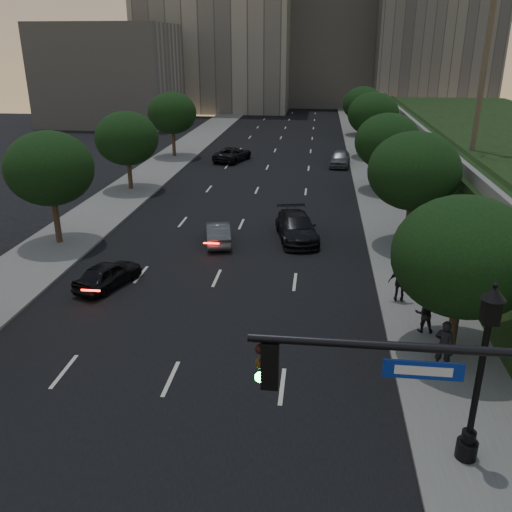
# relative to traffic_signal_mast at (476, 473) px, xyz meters

# --- Properties ---
(ground) EXTENTS (160.00, 160.00, 0.00)m
(ground) POSITION_rel_traffic_signal_mast_xyz_m (-8.12, 2.58, -3.67)
(ground) COLOR black
(ground) RESTS_ON ground
(road_surface) EXTENTS (16.00, 140.00, 0.02)m
(road_surface) POSITION_rel_traffic_signal_mast_xyz_m (-8.12, 32.58, -3.66)
(road_surface) COLOR black
(road_surface) RESTS_ON ground
(sidewalk_right) EXTENTS (4.50, 140.00, 0.15)m
(sidewalk_right) POSITION_rel_traffic_signal_mast_xyz_m (2.13, 32.58, -3.60)
(sidewalk_right) COLOR slate
(sidewalk_right) RESTS_ON ground
(sidewalk_left) EXTENTS (4.50, 140.00, 0.15)m
(sidewalk_left) POSITION_rel_traffic_signal_mast_xyz_m (-18.37, 32.58, -3.60)
(sidewalk_left) COLOR slate
(sidewalk_left) RESTS_ON ground
(parapet_wall) EXTENTS (0.35, 90.00, 0.70)m
(parapet_wall) POSITION_rel_traffic_signal_mast_xyz_m (5.38, 30.58, 0.68)
(parapet_wall) COLOR slate
(parapet_wall) RESTS_ON embankment
(office_block_left) EXTENTS (26.00, 20.00, 32.00)m
(office_block_left) POSITION_rel_traffic_signal_mast_xyz_m (-22.12, 94.58, 12.33)
(office_block_left) COLOR gray
(office_block_left) RESTS_ON ground
(office_block_mid) EXTENTS (22.00, 18.00, 26.00)m
(office_block_mid) POSITION_rel_traffic_signal_mast_xyz_m (-2.12, 104.58, 9.33)
(office_block_mid) COLOR #A19D93
(office_block_mid) RESTS_ON ground
(office_block_right) EXTENTS (20.00, 22.00, 36.00)m
(office_block_right) POSITION_rel_traffic_signal_mast_xyz_m (15.88, 98.58, 14.33)
(office_block_right) COLOR slate
(office_block_right) RESTS_ON ground
(office_block_filler) EXTENTS (18.00, 16.00, 14.00)m
(office_block_filler) POSITION_rel_traffic_signal_mast_xyz_m (-34.12, 72.58, 3.33)
(office_block_filler) COLOR #A19D93
(office_block_filler) RESTS_ON ground
(tree_right_a) EXTENTS (5.20, 5.20, 6.24)m
(tree_right_a) POSITION_rel_traffic_signal_mast_xyz_m (2.18, 10.58, 0.35)
(tree_right_a) COLOR #38281C
(tree_right_a) RESTS_ON ground
(tree_right_b) EXTENTS (5.20, 5.20, 6.74)m
(tree_right_b) POSITION_rel_traffic_signal_mast_xyz_m (2.18, 22.58, 0.84)
(tree_right_b) COLOR #38281C
(tree_right_b) RESTS_ON ground
(tree_right_c) EXTENTS (5.20, 5.20, 6.24)m
(tree_right_c) POSITION_rel_traffic_signal_mast_xyz_m (2.18, 35.58, 0.35)
(tree_right_c) COLOR #38281C
(tree_right_c) RESTS_ON ground
(tree_right_d) EXTENTS (5.20, 5.20, 6.74)m
(tree_right_d) POSITION_rel_traffic_signal_mast_xyz_m (2.18, 49.58, 0.84)
(tree_right_d) COLOR #38281C
(tree_right_d) RESTS_ON ground
(tree_right_e) EXTENTS (5.20, 5.20, 6.24)m
(tree_right_e) POSITION_rel_traffic_signal_mast_xyz_m (2.18, 64.58, 0.35)
(tree_right_e) COLOR #38281C
(tree_right_e) RESTS_ON ground
(tree_left_b) EXTENTS (5.00, 5.00, 6.71)m
(tree_left_b) POSITION_rel_traffic_signal_mast_xyz_m (-18.42, 20.58, 0.90)
(tree_left_b) COLOR #38281C
(tree_left_b) RESTS_ON ground
(tree_left_c) EXTENTS (5.00, 5.00, 6.34)m
(tree_left_c) POSITION_rel_traffic_signal_mast_xyz_m (-18.42, 33.58, 0.53)
(tree_left_c) COLOR #38281C
(tree_left_c) RESTS_ON ground
(tree_left_d) EXTENTS (5.00, 5.00, 6.71)m
(tree_left_d) POSITION_rel_traffic_signal_mast_xyz_m (-18.42, 47.58, 0.90)
(tree_left_d) COLOR #38281C
(tree_left_d) RESTS_ON ground
(traffic_signal_mast) EXTENTS (5.68, 0.56, 7.00)m
(traffic_signal_mast) POSITION_rel_traffic_signal_mast_xyz_m (0.00, 0.00, 0.00)
(traffic_signal_mast) COLOR black
(traffic_signal_mast) RESTS_ON ground
(street_lamp) EXTENTS (0.64, 0.64, 5.62)m
(street_lamp) POSITION_rel_traffic_signal_mast_xyz_m (1.35, 4.56, -1.04)
(street_lamp) COLOR black
(street_lamp) RESTS_ON ground
(sedan_near_left) EXTENTS (2.75, 4.16, 1.32)m
(sedan_near_left) POSITION_rel_traffic_signal_mast_xyz_m (-13.24, 15.02, -3.01)
(sedan_near_left) COLOR black
(sedan_near_left) RESTS_ON ground
(sedan_mid_left) EXTENTS (2.20, 4.14, 1.30)m
(sedan_mid_left) POSITION_rel_traffic_signal_mast_xyz_m (-8.99, 21.82, -3.02)
(sedan_mid_left) COLOR #4E5154
(sedan_mid_left) RESTS_ON ground
(sedan_far_left) EXTENTS (3.80, 5.65, 1.44)m
(sedan_far_left) POSITION_rel_traffic_signal_mast_xyz_m (-11.96, 46.26, -2.95)
(sedan_far_left) COLOR black
(sedan_far_left) RESTS_ON ground
(sedan_near_right) EXTENTS (3.20, 5.72, 1.57)m
(sedan_near_right) POSITION_rel_traffic_signal_mast_xyz_m (-4.35, 23.04, -2.89)
(sedan_near_right) COLOR black
(sedan_near_right) RESTS_ON ground
(sedan_far_right) EXTENTS (2.31, 4.73, 1.55)m
(sedan_far_right) POSITION_rel_traffic_signal_mast_xyz_m (-1.12, 45.05, -2.90)
(sedan_far_right) COLOR slate
(sedan_far_right) RESTS_ON ground
(pedestrian_a) EXTENTS (0.81, 0.67, 1.90)m
(pedestrian_a) POSITION_rel_traffic_signal_mast_xyz_m (1.58, 9.24, -2.57)
(pedestrian_a) COLOR black
(pedestrian_a) RESTS_ON sidewalk_right
(pedestrian_b) EXTENTS (0.81, 0.65, 1.64)m
(pedestrian_b) POSITION_rel_traffic_signal_mast_xyz_m (1.37, 11.94, -2.70)
(pedestrian_b) COLOR black
(pedestrian_b) RESTS_ON sidewalk_right
(pedestrian_c) EXTENTS (1.14, 0.54, 1.89)m
(pedestrian_c) POSITION_rel_traffic_signal_mast_xyz_m (0.77, 14.71, -2.58)
(pedestrian_c) COLOR black
(pedestrian_c) RESTS_ON sidewalk_right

